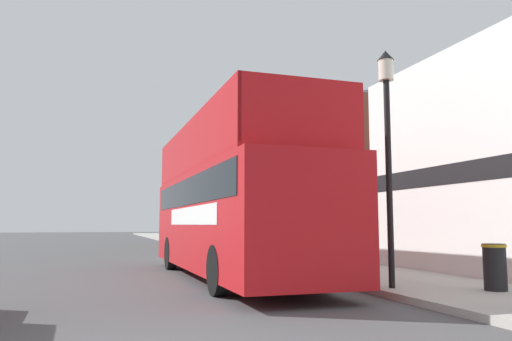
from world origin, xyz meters
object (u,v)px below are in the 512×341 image
object	(u,v)px
tour_bus	(230,210)
lamp_post_second	(255,172)
parked_car_ahead_of_bus	(201,242)
lamp_post_nearest	(387,123)
litter_bin	(495,266)

from	to	relation	value
tour_bus	lamp_post_second	bearing A→B (deg)	64.66
lamp_post_second	parked_car_ahead_of_bus	bearing A→B (deg)	117.65
lamp_post_nearest	tour_bus	bearing A→B (deg)	119.76
litter_bin	lamp_post_nearest	bearing A→B (deg)	149.79
tour_bus	lamp_post_second	size ratio (longest dim) A/B	2.17
lamp_post_nearest	litter_bin	world-z (taller)	lamp_post_nearest
lamp_post_nearest	lamp_post_second	size ratio (longest dim) A/B	1.04
lamp_post_second	litter_bin	world-z (taller)	lamp_post_second
lamp_post_second	litter_bin	bearing A→B (deg)	-80.21
lamp_post_nearest	lamp_post_second	xyz separation A→B (m)	(-0.04, 9.23, -0.13)
parked_car_ahead_of_bus	lamp_post_nearest	world-z (taller)	lamp_post_nearest
parked_car_ahead_of_bus	lamp_post_second	bearing A→B (deg)	-60.97
parked_car_ahead_of_bus	lamp_post_nearest	size ratio (longest dim) A/B	0.88
lamp_post_nearest	lamp_post_second	bearing A→B (deg)	90.22
parked_car_ahead_of_bus	lamp_post_second	distance (m)	4.31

